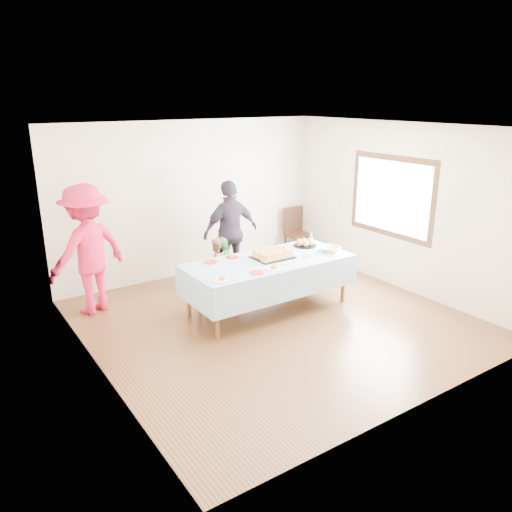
# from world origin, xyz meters

# --- Properties ---
(ground) EXTENTS (5.00, 5.00, 0.00)m
(ground) POSITION_xyz_m (0.00, 0.00, 0.00)
(ground) COLOR #4A2E15
(ground) RESTS_ON ground
(room_walls) EXTENTS (5.04, 5.04, 2.72)m
(room_walls) POSITION_xyz_m (0.05, 0.00, 1.77)
(room_walls) COLOR beige
(room_walls) RESTS_ON ground
(party_table) EXTENTS (2.50, 1.10, 0.78)m
(party_table) POSITION_xyz_m (0.15, 0.39, 0.72)
(party_table) COLOR #55371D
(party_table) RESTS_ON ground
(birthday_cake) EXTENTS (0.57, 0.44, 0.10)m
(birthday_cake) POSITION_xyz_m (0.26, 0.44, 0.83)
(birthday_cake) COLOR black
(birthday_cake) RESTS_ON party_table
(rolls_tray) EXTENTS (0.36, 0.36, 0.11)m
(rolls_tray) POSITION_xyz_m (1.04, 0.64, 0.83)
(rolls_tray) COLOR black
(rolls_tray) RESTS_ON party_table
(punch_bowl) EXTENTS (0.31, 0.31, 0.08)m
(punch_bowl) POSITION_xyz_m (1.19, 0.21, 0.82)
(punch_bowl) COLOR silver
(punch_bowl) RESTS_ON party_table
(party_hat) EXTENTS (0.11, 0.11, 0.18)m
(party_hat) POSITION_xyz_m (1.29, 0.79, 0.87)
(party_hat) COLOR silver
(party_hat) RESTS_ON party_table
(fork_pile) EXTENTS (0.24, 0.18, 0.07)m
(fork_pile) POSITION_xyz_m (0.75, 0.23, 0.81)
(fork_pile) COLOR white
(fork_pile) RESTS_ON party_table
(plate_red_far_a) EXTENTS (0.20, 0.20, 0.01)m
(plate_red_far_a) POSITION_xyz_m (-0.61, 0.77, 0.79)
(plate_red_far_a) COLOR red
(plate_red_far_a) RESTS_ON party_table
(plate_red_far_b) EXTENTS (0.19, 0.19, 0.01)m
(plate_red_far_b) POSITION_xyz_m (-0.24, 0.79, 0.79)
(plate_red_far_b) COLOR red
(plate_red_far_b) RESTS_ON party_table
(plate_red_far_c) EXTENTS (0.18, 0.18, 0.01)m
(plate_red_far_c) POSITION_xyz_m (0.25, 0.74, 0.79)
(plate_red_far_c) COLOR red
(plate_red_far_c) RESTS_ON party_table
(plate_red_far_d) EXTENTS (0.18, 0.18, 0.01)m
(plate_red_far_d) POSITION_xyz_m (0.64, 0.77, 0.79)
(plate_red_far_d) COLOR red
(plate_red_far_d) RESTS_ON party_table
(plate_red_near) EXTENTS (0.19, 0.19, 0.01)m
(plate_red_near) POSITION_xyz_m (-0.30, 0.02, 0.79)
(plate_red_near) COLOR red
(plate_red_near) RESTS_ON party_table
(plate_white_left) EXTENTS (0.23, 0.23, 0.01)m
(plate_white_left) POSITION_xyz_m (-0.85, 0.03, 0.79)
(plate_white_left) COLOR white
(plate_white_left) RESTS_ON party_table
(plate_white_mid) EXTENTS (0.21, 0.21, 0.01)m
(plate_white_mid) POSITION_xyz_m (-0.03, 0.01, 0.79)
(plate_white_mid) COLOR white
(plate_white_mid) RESTS_ON party_table
(plate_white_right) EXTENTS (0.20, 0.20, 0.01)m
(plate_white_right) POSITION_xyz_m (1.10, 0.04, 0.79)
(plate_white_right) COLOR white
(plate_white_right) RESTS_ON party_table
(dining_chair) EXTENTS (0.46, 0.46, 0.99)m
(dining_chair) POSITION_xyz_m (2.11, 2.21, 0.55)
(dining_chair) COLOR black
(dining_chair) RESTS_ON ground
(toddler_left) EXTENTS (0.33, 0.28, 0.77)m
(toddler_left) POSITION_xyz_m (-0.68, 0.90, 0.39)
(toddler_left) COLOR #DD1B54
(toddler_left) RESTS_ON ground
(toddler_mid) EXTENTS (0.47, 0.37, 0.84)m
(toddler_mid) POSITION_xyz_m (0.10, 1.67, 0.42)
(toddler_mid) COLOR #216527
(toddler_mid) RESTS_ON ground
(toddler_right) EXTENTS (0.48, 0.42, 0.85)m
(toddler_right) POSITION_xyz_m (-0.06, 1.61, 0.42)
(toddler_right) COLOR tan
(toddler_right) RESTS_ON ground
(adult_left) EXTENTS (1.41, 1.10, 1.91)m
(adult_left) POSITION_xyz_m (-2.06, 1.80, 0.96)
(adult_left) COLOR #CC1940
(adult_left) RESTS_ON ground
(adult_right) EXTENTS (1.03, 0.43, 1.75)m
(adult_right) POSITION_xyz_m (0.32, 1.75, 0.88)
(adult_right) COLOR #332939
(adult_right) RESTS_ON ground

